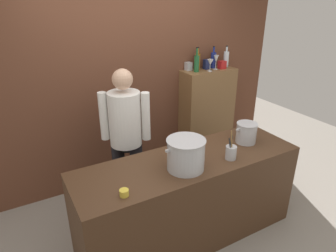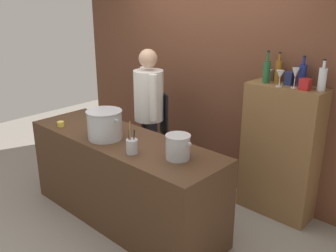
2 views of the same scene
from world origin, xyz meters
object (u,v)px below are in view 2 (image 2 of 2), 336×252
Objects in this scene: utensil_crock at (132,146)px; wine_bottle_amber at (278,71)px; butter_jar at (61,124)px; wine_bottle_clear at (322,79)px; wine_bottle_green at (267,71)px; wine_glass_tall at (295,74)px; wine_bottle_cobalt at (302,75)px; spice_tin_red at (305,84)px; spice_tin_silver at (268,75)px; spice_tin_navy at (289,78)px; chef at (149,109)px; stockpot_small at (178,147)px; wine_glass_wide at (280,75)px; stockpot_large at (105,125)px.

wine_bottle_amber is (0.59, 1.44, 0.54)m from utensil_crock.
butter_jar is 0.25× the size of wine_bottle_clear.
wine_bottle_green is 0.31m from wine_glass_tall.
wine_bottle_cobalt is at bearing 73.66° from wine_glass_tall.
spice_tin_red is (0.11, -0.00, -0.08)m from wine_glass_tall.
wine_bottle_cobalt is at bearing -6.72° from spice_tin_silver.
wine_glass_tall is at bearing -41.49° from spice_tin_navy.
wine_bottle_green is (1.21, 0.46, 0.54)m from chef.
stockpot_small is 0.97× the size of wine_bottle_clear.
utensil_crock is at bearing -120.59° from wine_bottle_cobalt.
wine_glass_wide reaches higher than butter_jar.
wine_bottle_cobalt reaches higher than spice_tin_red.
butter_jar is at bearing -138.60° from wine_bottle_amber.
spice_tin_navy is (1.19, 1.35, 0.41)m from stockpot_large.
wine_glass_wide is 0.14m from spice_tin_navy.
utensil_crock is 4.01× the size of butter_jar.
spice_tin_navy is at bearing -12.26° from spice_tin_silver.
spice_tin_red is at bearing -150.49° from wine_bottle_clear.
wine_bottle_amber is (-0.25, 0.01, 0.00)m from wine_bottle_cobalt.
wine_bottle_amber is 0.25m from wine_glass_tall.
spice_tin_navy is at bearing 17.99° from wine_bottle_green.
stockpot_large is 0.84m from stockpot_small.
spice_tin_red is (1.39, 1.27, 0.40)m from stockpot_large.
wine_bottle_clear is at bearing 5.66° from wine_bottle_green.
spice_tin_navy is at bearing 156.89° from spice_tin_red.
wine_bottle_amber reaches higher than wine_bottle_cobalt.
wine_bottle_cobalt is 0.13m from spice_tin_navy.
spice_tin_navy is at bearing 138.51° from wine_glass_tall.
wine_bottle_green is 0.15m from spice_tin_silver.
wine_bottle_green is at bearing -174.34° from wine_bottle_clear.
spice_tin_navy is at bearing 48.79° from stockpot_large.
wine_bottle_green is at bearing 160.74° from wine_glass_wide.
wine_bottle_green reaches higher than stockpot_small.
stockpot_large is at bearing -123.42° from spice_tin_silver.
wine_bottle_green is at bearing 177.30° from wine_glass_tall.
chef is at bearing -159.55° from spice_tin_navy.
spice_tin_red is (0.56, 1.14, 0.44)m from stockpot_small.
spice_tin_red is at bearing -134.64° from chef.
spice_tin_navy is 1.19× the size of spice_tin_silver.
wine_glass_wide reaches higher than spice_tin_navy.
wine_bottle_clear is at bearing -7.01° from spice_tin_silver.
wine_glass_tall is at bearing 68.47° from stockpot_small.
chef is at bearing -163.58° from wine_bottle_clear.
wine_bottle_cobalt is 0.38m from spice_tin_silver.
wine_glass_wide is at bearing 36.80° from butter_jar.
wine_bottle_green is 0.12m from wine_bottle_amber.
wine_bottle_cobalt is 2.81× the size of spice_tin_red.
utensil_crock is 2.80× the size of spice_tin_red.
wine_bottle_green reaches higher than wine_glass_wide.
spice_tin_navy is (0.13, -0.02, -0.05)m from wine_bottle_amber.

